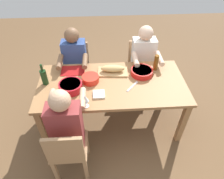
{
  "coord_description": "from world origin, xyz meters",
  "views": [
    {
      "loc": [
        0.12,
        1.93,
        2.39
      ],
      "look_at": [
        0.0,
        0.0,
        0.63
      ],
      "focal_mm": 31.99,
      "sensor_mm": 36.0,
      "label": 1
    }
  ],
  "objects_px": {
    "serving_bowl_greens": "(91,78)",
    "diner_near_left": "(143,59)",
    "diner_far_right": "(67,124)",
    "cutting_board": "(113,72)",
    "serving_bowl_fruit": "(142,72)",
    "wine_bottle": "(44,77)",
    "napkin_stack": "(99,94)",
    "bread_loaf": "(113,69)",
    "wine_glass": "(85,99)",
    "diner_near_right": "(75,61)",
    "serving_bowl_pasta": "(71,86)",
    "chair_near_left": "(140,63)",
    "chair_far_right": "(68,151)",
    "dining_table": "(112,88)",
    "chair_near_right": "(77,66)",
    "beer_bottle": "(156,63)"
  },
  "relations": [
    {
      "from": "cutting_board",
      "to": "wine_bottle",
      "type": "bearing_deg",
      "value": 11.68
    },
    {
      "from": "chair_near_right",
      "to": "diner_near_left",
      "type": "distance_m",
      "value": 1.07
    },
    {
      "from": "serving_bowl_greens",
      "to": "diner_near_left",
      "type": "bearing_deg",
      "value": -145.71
    },
    {
      "from": "chair_far_right",
      "to": "bread_loaf",
      "type": "relative_size",
      "value": 2.66
    },
    {
      "from": "chair_near_left",
      "to": "chair_far_right",
      "type": "xyz_separation_m",
      "value": [
        1.04,
        1.55,
        0.0
      ]
    },
    {
      "from": "diner_far_right",
      "to": "serving_bowl_greens",
      "type": "height_order",
      "value": "diner_far_right"
    },
    {
      "from": "serving_bowl_greens",
      "to": "napkin_stack",
      "type": "bearing_deg",
      "value": 110.81
    },
    {
      "from": "bread_loaf",
      "to": "serving_bowl_greens",
      "type": "bearing_deg",
      "value": 29.95
    },
    {
      "from": "bread_loaf",
      "to": "diner_near_right",
      "type": "bearing_deg",
      "value": -34.16
    },
    {
      "from": "diner_near_right",
      "to": "serving_bowl_greens",
      "type": "distance_m",
      "value": 0.6
    },
    {
      "from": "serving_bowl_pasta",
      "to": "beer_bottle",
      "type": "relative_size",
      "value": 1.3
    },
    {
      "from": "bread_loaf",
      "to": "serving_bowl_fruit",
      "type": "bearing_deg",
      "value": 170.46
    },
    {
      "from": "wine_bottle",
      "to": "diner_far_right",
      "type": "bearing_deg",
      "value": 116.81
    },
    {
      "from": "bread_loaf",
      "to": "chair_near_right",
      "type": "bearing_deg",
      "value": -45.5
    },
    {
      "from": "serving_bowl_greens",
      "to": "wine_glass",
      "type": "height_order",
      "value": "wine_glass"
    },
    {
      "from": "chair_near_right",
      "to": "chair_far_right",
      "type": "height_order",
      "value": "same"
    },
    {
      "from": "cutting_board",
      "to": "napkin_stack",
      "type": "height_order",
      "value": "napkin_stack"
    },
    {
      "from": "serving_bowl_greens",
      "to": "chair_near_left",
      "type": "bearing_deg",
      "value": -137.55
    },
    {
      "from": "diner_near_right",
      "to": "chair_near_left",
      "type": "relative_size",
      "value": 1.41
    },
    {
      "from": "cutting_board",
      "to": "serving_bowl_pasta",
      "type": "bearing_deg",
      "value": 30.31
    },
    {
      "from": "serving_bowl_pasta",
      "to": "serving_bowl_fruit",
      "type": "relative_size",
      "value": 0.98
    },
    {
      "from": "wine_bottle",
      "to": "napkin_stack",
      "type": "height_order",
      "value": "wine_bottle"
    },
    {
      "from": "diner_near_left",
      "to": "serving_bowl_fruit",
      "type": "distance_m",
      "value": 0.45
    },
    {
      "from": "chair_near_right",
      "to": "chair_far_right",
      "type": "bearing_deg",
      "value": 90.0
    },
    {
      "from": "serving_bowl_greens",
      "to": "wine_glass",
      "type": "relative_size",
      "value": 1.31
    },
    {
      "from": "dining_table",
      "to": "beer_bottle",
      "type": "relative_size",
      "value": 8.56
    },
    {
      "from": "chair_near_left",
      "to": "serving_bowl_fruit",
      "type": "xyz_separation_m",
      "value": [
        0.11,
        0.62,
        0.3
      ]
    },
    {
      "from": "chair_near_left",
      "to": "serving_bowl_pasta",
      "type": "relative_size",
      "value": 2.97
    },
    {
      "from": "chair_far_right",
      "to": "diner_near_right",
      "type": "bearing_deg",
      "value": -90.0
    },
    {
      "from": "diner_near_left",
      "to": "beer_bottle",
      "type": "distance_m",
      "value": 0.38
    },
    {
      "from": "chair_near_right",
      "to": "diner_near_left",
      "type": "height_order",
      "value": "diner_near_left"
    },
    {
      "from": "dining_table",
      "to": "cutting_board",
      "type": "height_order",
      "value": "cutting_board"
    },
    {
      "from": "serving_bowl_fruit",
      "to": "wine_bottle",
      "type": "distance_m",
      "value": 1.25
    },
    {
      "from": "serving_bowl_fruit",
      "to": "wine_bottle",
      "type": "height_order",
      "value": "wine_bottle"
    },
    {
      "from": "chair_near_right",
      "to": "bread_loaf",
      "type": "xyz_separation_m",
      "value": [
        -0.54,
        0.55,
        0.32
      ]
    },
    {
      "from": "diner_near_right",
      "to": "serving_bowl_greens",
      "type": "xyz_separation_m",
      "value": [
        -0.25,
        0.54,
        0.09
      ]
    },
    {
      "from": "wine_bottle",
      "to": "serving_bowl_pasta",
      "type": "bearing_deg",
      "value": 157.96
    },
    {
      "from": "chair_far_right",
      "to": "diner_near_left",
      "type": "bearing_deg",
      "value": -127.18
    },
    {
      "from": "beer_bottle",
      "to": "chair_near_left",
      "type": "bearing_deg",
      "value": -79.71
    },
    {
      "from": "diner_near_right",
      "to": "serving_bowl_pasta",
      "type": "bearing_deg",
      "value": 90.72
    },
    {
      "from": "cutting_board",
      "to": "wine_glass",
      "type": "bearing_deg",
      "value": 60.68
    },
    {
      "from": "chair_near_right",
      "to": "cutting_board",
      "type": "distance_m",
      "value": 0.82
    },
    {
      "from": "serving_bowl_fruit",
      "to": "serving_bowl_greens",
      "type": "bearing_deg",
      "value": 8.86
    },
    {
      "from": "diner_near_right",
      "to": "serving_bowl_greens",
      "type": "height_order",
      "value": "diner_near_right"
    },
    {
      "from": "chair_far_right",
      "to": "dining_table",
      "type": "bearing_deg",
      "value": -123.76
    },
    {
      "from": "serving_bowl_fruit",
      "to": "cutting_board",
      "type": "xyz_separation_m",
      "value": [
        0.38,
        -0.06,
        -0.03
      ]
    },
    {
      "from": "diner_far_right",
      "to": "cutting_board",
      "type": "relative_size",
      "value": 3.0
    },
    {
      "from": "chair_far_right",
      "to": "serving_bowl_pasta",
      "type": "bearing_deg",
      "value": -90.71
    },
    {
      "from": "diner_near_left",
      "to": "diner_near_right",
      "type": "bearing_deg",
      "value": 0.0
    },
    {
      "from": "diner_far_right",
      "to": "diner_near_left",
      "type": "bearing_deg",
      "value": -131.23
    }
  ]
}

